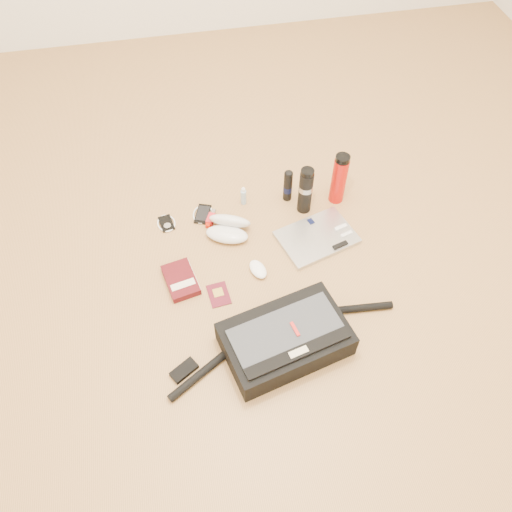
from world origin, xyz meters
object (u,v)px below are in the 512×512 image
Objects in this scene: laptop at (317,237)px; thermos_red at (339,179)px; book at (181,280)px; thermos_black at (306,190)px; messenger_bag at (285,339)px.

thermos_red is (0.15, 0.21, 0.12)m from laptop.
laptop is 0.61m from book.
thermos_red reaches higher than book.
thermos_black is (0.59, 0.29, 0.10)m from book.
laptop is 0.21m from thermos_black.
thermos_red is at bearing 11.04° from thermos_black.
messenger_bag is 0.50m from book.
laptop is 1.87× the size of book.
thermos_black is (-0.01, 0.18, 0.11)m from laptop.
messenger_bag is at bearing -135.11° from laptop.
book is at bearing 173.81° from laptop.
thermos_red is (0.75, 0.32, 0.11)m from book.
thermos_black is at bearing -168.96° from thermos_red.
laptop is at bearing -1.40° from book.
thermos_black reaches higher than book.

